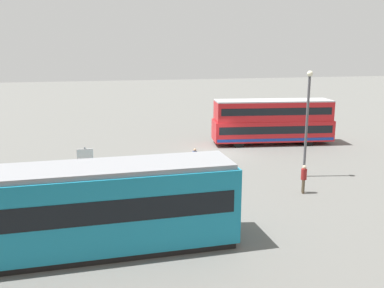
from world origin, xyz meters
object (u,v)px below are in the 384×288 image
object	(u,v)px
info_sign	(85,160)
double_decker_bus	(272,122)
street_lamp	(307,116)
pedestrian_crossing	(304,177)
pedestrian_near_railing	(195,158)
tram_yellow	(38,212)

from	to	relation	value
info_sign	double_decker_bus	bearing A→B (deg)	-153.20
info_sign	street_lamp	bearing A→B (deg)	174.04
pedestrian_crossing	double_decker_bus	bearing A→B (deg)	-106.67
pedestrian_near_railing	pedestrian_crossing	bearing A→B (deg)	131.19
pedestrian_near_railing	double_decker_bus	bearing A→B (deg)	-142.66
info_sign	tram_yellow	bearing A→B (deg)	78.37
pedestrian_near_railing	pedestrian_crossing	xyz separation A→B (m)	(-4.87, 5.56, 0.03)
pedestrian_crossing	street_lamp	bearing A→B (deg)	-119.48
info_sign	street_lamp	xyz separation A→B (m)	(-13.43, 1.40, 2.30)
double_decker_bus	pedestrian_crossing	size ratio (longest dim) A/B	6.38
pedestrian_near_railing	street_lamp	xyz separation A→B (m)	(-6.46, 2.74, 3.01)
tram_yellow	street_lamp	distance (m)	16.79
pedestrian_near_railing	pedestrian_crossing	distance (m)	7.39
pedestrian_near_railing	tram_yellow	bearing A→B (deg)	48.10
info_sign	street_lamp	world-z (taller)	street_lamp
double_decker_bus	street_lamp	size ratio (longest dim) A/B	1.55
pedestrian_crossing	info_sign	xyz separation A→B (m)	(11.83, -4.22, 0.67)
double_decker_bus	pedestrian_crossing	world-z (taller)	double_decker_bus
pedestrian_near_railing	street_lamp	size ratio (longest dim) A/B	0.24
tram_yellow	pedestrian_crossing	size ratio (longest dim) A/B	9.56
pedestrian_crossing	info_sign	distance (m)	12.58
double_decker_bus	pedestrian_near_railing	world-z (taller)	double_decker_bus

